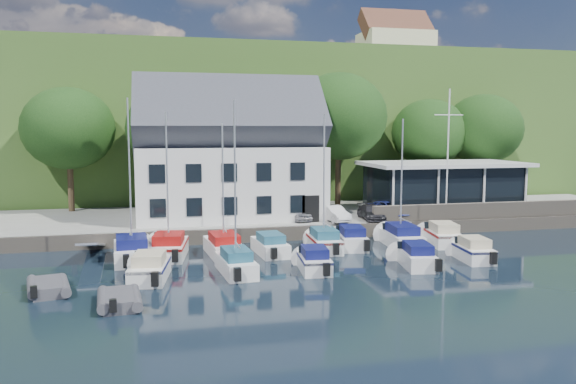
% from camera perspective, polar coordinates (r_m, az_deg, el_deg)
% --- Properties ---
extents(ground, '(180.00, 180.00, 0.00)m').
position_cam_1_polar(ground, '(30.80, 11.16, -8.51)').
color(ground, black).
rests_on(ground, ground).
extents(quay, '(60.00, 13.00, 1.00)m').
position_cam_1_polar(quay, '(46.88, 2.48, -2.63)').
color(quay, gray).
rests_on(quay, ground).
extents(quay_face, '(60.00, 0.30, 1.00)m').
position_cam_1_polar(quay_face, '(40.74, 4.89, -4.03)').
color(quay_face, '#6C6356').
rests_on(quay_face, ground).
extents(hillside, '(160.00, 75.00, 16.00)m').
position_cam_1_polar(hillside, '(89.99, -5.01, 6.47)').
color(hillside, '#36551F').
rests_on(hillside, ground).
extents(field_patch, '(50.00, 30.00, 0.30)m').
position_cam_1_polar(field_patch, '(99.59, -1.04, 11.18)').
color(field_patch, '#4F5A2D').
rests_on(field_patch, hillside).
extents(farmhouse, '(10.40, 7.00, 8.20)m').
position_cam_1_polar(farmhouse, '(87.10, 10.84, 14.37)').
color(farmhouse, beige).
rests_on(farmhouse, hillside).
extents(harbor_building, '(14.40, 8.20, 8.70)m').
position_cam_1_polar(harbor_building, '(44.04, -5.97, 3.10)').
color(harbor_building, silver).
rests_on(harbor_building, quay).
extents(club_pavilion, '(13.20, 7.20, 4.10)m').
position_cam_1_polar(club_pavilion, '(49.24, 15.42, 0.57)').
color(club_pavilion, black).
rests_on(club_pavilion, quay).
extents(seawall, '(18.00, 0.50, 1.20)m').
position_cam_1_polar(seawall, '(45.96, 19.17, -1.78)').
color(seawall, '#6C6356').
rests_on(seawall, quay).
extents(gangway, '(1.20, 6.00, 1.40)m').
position_cam_1_polar(gangway, '(37.26, -19.20, -6.14)').
color(gangway, silver).
rests_on(gangway, ground).
extents(car_silver, '(1.81, 3.48, 1.13)m').
position_cam_1_polar(car_silver, '(42.46, 0.97, -2.12)').
color(car_silver, '#A7A7AC').
rests_on(car_silver, quay).
extents(car_white, '(1.77, 3.68, 1.16)m').
position_cam_1_polar(car_white, '(42.10, 4.71, -2.19)').
color(car_white, silver).
rests_on(car_white, quay).
extents(car_dgrey, '(1.83, 3.90, 1.10)m').
position_cam_1_polar(car_dgrey, '(43.29, 8.48, -2.05)').
color(car_dgrey, '#29292D').
rests_on(car_dgrey, quay).
extents(car_blue, '(2.40, 4.23, 1.36)m').
position_cam_1_polar(car_blue, '(44.50, 10.38, -1.68)').
color(car_blue, '#313D95').
rests_on(car_blue, quay).
extents(flagpole, '(2.39, 0.20, 9.94)m').
position_cam_1_polar(flagpole, '(45.25, 15.92, 3.77)').
color(flagpole, silver).
rests_on(flagpole, quay).
extents(tree_0, '(7.55, 7.55, 10.32)m').
position_cam_1_polar(tree_0, '(50.12, -21.34, 4.03)').
color(tree_0, black).
rests_on(tree_0, quay).
extents(tree_1, '(7.55, 7.55, 10.32)m').
position_cam_1_polar(tree_1, '(48.42, -11.73, 4.26)').
color(tree_1, black).
rests_on(tree_1, quay).
extents(tree_2, '(8.13, 8.13, 11.12)m').
position_cam_1_polar(tree_2, '(50.76, -1.40, 4.93)').
color(tree_2, black).
rests_on(tree_2, quay).
extents(tree_3, '(8.71, 8.71, 11.91)m').
position_cam_1_polar(tree_3, '(51.00, 5.14, 5.36)').
color(tree_3, black).
rests_on(tree_3, quay).
extents(tree_4, '(7.12, 7.12, 9.72)m').
position_cam_1_polar(tree_4, '(55.58, 14.08, 4.15)').
color(tree_4, black).
rests_on(tree_4, quay).
extents(tree_5, '(7.48, 7.48, 10.22)m').
position_cam_1_polar(tree_5, '(57.62, 19.14, 4.31)').
color(tree_5, black).
rests_on(tree_5, quay).
extents(boat_r1_0, '(2.77, 6.81, 9.34)m').
position_cam_1_polar(boat_r1_0, '(34.48, -15.77, 0.86)').
color(boat_r1_0, silver).
rests_on(boat_r1_0, ground).
extents(boat_r1_1, '(3.03, 6.15, 9.36)m').
position_cam_1_polar(boat_r1_1, '(34.87, -12.17, 1.02)').
color(boat_r1_1, silver).
rests_on(boat_r1_1, ground).
extents(boat_r1_2, '(2.63, 6.83, 8.84)m').
position_cam_1_polar(boat_r1_2, '(34.85, -6.63, 0.69)').
color(boat_r1_2, silver).
rests_on(boat_r1_2, ground).
extents(boat_r1_3, '(2.24, 5.69, 1.36)m').
position_cam_1_polar(boat_r1_3, '(35.61, -1.84, -5.23)').
color(boat_r1_3, silver).
rests_on(boat_r1_3, ground).
extents(boat_r1_4, '(2.17, 6.09, 8.95)m').
position_cam_1_polar(boat_r1_4, '(36.22, 3.67, 1.03)').
color(boat_r1_4, silver).
rests_on(boat_r1_4, ground).
extents(boat_r1_5, '(2.60, 5.78, 1.48)m').
position_cam_1_polar(boat_r1_5, '(37.71, 6.43, -4.52)').
color(boat_r1_5, silver).
rests_on(boat_r1_5, ground).
extents(boat_r1_6, '(2.62, 7.12, 9.24)m').
position_cam_1_polar(boat_r1_6, '(38.27, 11.47, 1.42)').
color(boat_r1_6, silver).
rests_on(boat_r1_6, ground).
extents(boat_r1_7, '(2.85, 5.88, 1.54)m').
position_cam_1_polar(boat_r1_7, '(39.90, 15.39, -4.06)').
color(boat_r1_7, silver).
rests_on(boat_r1_7, ground).
extents(boat_r2_0, '(2.67, 5.57, 1.48)m').
position_cam_1_polar(boat_r2_0, '(30.47, -13.88, -7.30)').
color(boat_r2_0, silver).
rests_on(boat_r2_0, ground).
extents(boat_r2_1, '(2.30, 6.04, 8.73)m').
position_cam_1_polar(boat_r2_1, '(30.34, -5.39, -0.24)').
color(boat_r2_1, silver).
rests_on(boat_r2_1, ground).
extents(boat_r2_2, '(2.15, 5.11, 1.38)m').
position_cam_1_polar(boat_r2_2, '(31.51, 2.63, -6.76)').
color(boat_r2_2, silver).
rests_on(boat_r2_2, ground).
extents(boat_r2_3, '(2.60, 5.62, 1.41)m').
position_cam_1_polar(boat_r2_3, '(33.26, 12.87, -6.19)').
color(boat_r2_3, silver).
rests_on(boat_r2_3, ground).
extents(boat_r2_4, '(2.28, 5.11, 1.44)m').
position_cam_1_polar(boat_r2_4, '(35.68, 18.22, -5.47)').
color(boat_r2_4, silver).
rests_on(boat_r2_4, ground).
extents(dinghy_0, '(2.65, 3.65, 0.77)m').
position_cam_1_polar(dinghy_0, '(29.78, -23.19, -8.67)').
color(dinghy_0, '#3C3C42').
rests_on(dinghy_0, ground).
extents(dinghy_1, '(2.26, 3.44, 0.76)m').
position_cam_1_polar(dinghy_1, '(26.59, -16.77, -10.22)').
color(dinghy_1, '#3C3C42').
rests_on(dinghy_1, ground).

